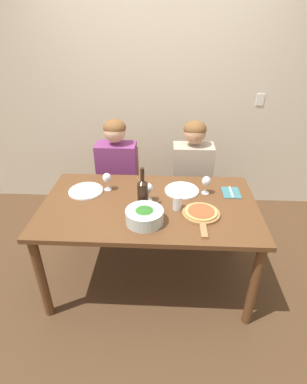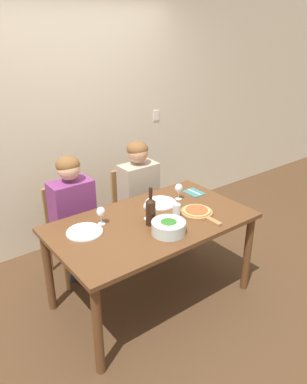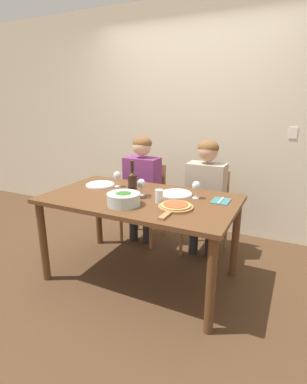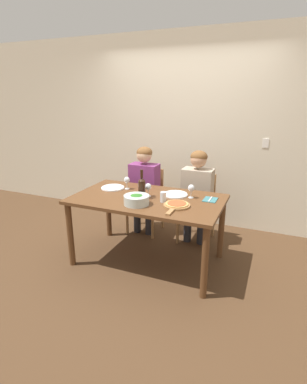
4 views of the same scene
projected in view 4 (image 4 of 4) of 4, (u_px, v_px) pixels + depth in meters
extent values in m
plane|color=#4C331E|center=(148.00, 260.00, 3.52)|extent=(40.00, 40.00, 0.00)
cube|color=beige|center=(186.00, 132.00, 4.33)|extent=(10.00, 0.05, 2.70)
cube|color=white|center=(266.00, 143.00, 3.93)|extent=(0.08, 0.01, 0.12)
cube|color=brown|center=(147.00, 199.00, 3.29)|extent=(1.64, 0.94, 0.04)
cylinder|color=brown|center=(70.00, 235.00, 3.33)|extent=(0.07, 0.07, 0.74)
cylinder|color=brown|center=(205.00, 263.00, 2.77)|extent=(0.07, 0.07, 0.74)
cylinder|color=brown|center=(108.00, 210.00, 4.04)|extent=(0.07, 0.07, 0.74)
cylinder|color=brown|center=(221.00, 228.00, 3.49)|extent=(0.07, 0.07, 0.74)
cube|color=#9E7042|center=(145.00, 203.00, 4.17)|extent=(0.42, 0.42, 0.04)
cube|color=#9E7042|center=(151.00, 183.00, 4.27)|extent=(0.38, 0.03, 0.44)
cylinder|color=#9E7042|center=(127.00, 220.00, 4.14)|extent=(0.04, 0.04, 0.40)
cylinder|color=#9E7042|center=(152.00, 225.00, 4.00)|extent=(0.04, 0.04, 0.40)
cylinder|color=#9E7042|center=(139.00, 211.00, 4.47)|extent=(0.04, 0.04, 0.40)
cylinder|color=#9E7042|center=(163.00, 215.00, 4.33)|extent=(0.04, 0.04, 0.40)
cube|color=#9E7042|center=(197.00, 210.00, 3.90)|extent=(0.42, 0.42, 0.04)
cube|color=#9E7042|center=(201.00, 189.00, 4.00)|extent=(0.38, 0.03, 0.44)
cylinder|color=#9E7042|center=(178.00, 229.00, 3.87)|extent=(0.04, 0.04, 0.40)
cylinder|color=#9E7042|center=(207.00, 234.00, 3.73)|extent=(0.04, 0.04, 0.40)
cylinder|color=#9E7042|center=(186.00, 218.00, 4.20)|extent=(0.04, 0.04, 0.40)
cylinder|color=#9E7042|center=(213.00, 223.00, 4.06)|extent=(0.04, 0.04, 0.40)
cylinder|color=#28282D|center=(137.00, 217.00, 4.19)|extent=(0.10, 0.10, 0.44)
cylinder|color=#28282D|center=(149.00, 219.00, 4.13)|extent=(0.10, 0.10, 0.44)
cube|color=#7A3370|center=(144.00, 184.00, 4.06)|extent=(0.38, 0.22, 0.54)
cylinder|color=#7A3370|center=(123.00, 197.00, 3.97)|extent=(0.07, 0.31, 0.14)
cylinder|color=#7A3370|center=(151.00, 201.00, 3.82)|extent=(0.07, 0.31, 0.14)
sphere|color=#DBAD89|center=(144.00, 155.00, 3.94)|extent=(0.20, 0.20, 0.20)
ellipsoid|color=brown|center=(144.00, 152.00, 3.94)|extent=(0.21, 0.21, 0.15)
cylinder|color=#28282D|center=(188.00, 226.00, 3.92)|extent=(0.10, 0.10, 0.44)
cylinder|color=#28282D|center=(201.00, 228.00, 3.86)|extent=(0.10, 0.10, 0.44)
cube|color=tan|center=(197.00, 190.00, 3.79)|extent=(0.38, 0.22, 0.54)
cylinder|color=tan|center=(176.00, 205.00, 3.70)|extent=(0.07, 0.31, 0.14)
cylinder|color=tan|center=(208.00, 209.00, 3.55)|extent=(0.07, 0.31, 0.14)
sphere|color=tan|center=(199.00, 160.00, 3.67)|extent=(0.20, 0.20, 0.20)
ellipsoid|color=brown|center=(199.00, 157.00, 3.67)|extent=(0.21, 0.21, 0.15)
cylinder|color=black|center=(142.00, 190.00, 3.23)|extent=(0.08, 0.08, 0.20)
cone|color=black|center=(142.00, 179.00, 3.19)|extent=(0.08, 0.08, 0.03)
cylinder|color=black|center=(142.00, 174.00, 3.17)|extent=(0.03, 0.03, 0.09)
cylinder|color=silver|center=(137.00, 200.00, 3.06)|extent=(0.26, 0.26, 0.10)
ellipsoid|color=#2D6B23|center=(137.00, 199.00, 3.06)|extent=(0.22, 0.22, 0.11)
cylinder|color=white|center=(113.00, 188.00, 3.61)|extent=(0.28, 0.28, 0.01)
torus|color=white|center=(113.00, 187.00, 3.61)|extent=(0.27, 0.27, 0.02)
cylinder|color=white|center=(175.00, 195.00, 3.36)|extent=(0.28, 0.28, 0.01)
torus|color=white|center=(175.00, 194.00, 3.36)|extent=(0.27, 0.27, 0.02)
cylinder|color=#9E7042|center=(177.00, 205.00, 3.03)|extent=(0.27, 0.27, 0.02)
cube|color=#9E7042|center=(170.00, 212.00, 2.85)|extent=(0.04, 0.14, 0.02)
cylinder|color=tan|center=(177.00, 204.00, 3.02)|extent=(0.23, 0.23, 0.01)
cylinder|color=#AD4C28|center=(177.00, 203.00, 3.02)|extent=(0.19, 0.19, 0.01)
cylinder|color=silver|center=(127.00, 189.00, 3.58)|extent=(0.06, 0.06, 0.01)
cylinder|color=silver|center=(127.00, 186.00, 3.57)|extent=(0.01, 0.01, 0.07)
ellipsoid|color=silver|center=(127.00, 180.00, 3.55)|extent=(0.07, 0.07, 0.08)
ellipsoid|color=maroon|center=(127.00, 181.00, 3.55)|extent=(0.06, 0.06, 0.03)
cylinder|color=silver|center=(191.00, 198.00, 3.27)|extent=(0.06, 0.06, 0.01)
cylinder|color=silver|center=(191.00, 194.00, 3.26)|extent=(0.01, 0.01, 0.07)
ellipsoid|color=silver|center=(191.00, 188.00, 3.24)|extent=(0.07, 0.07, 0.08)
ellipsoid|color=maroon|center=(191.00, 189.00, 3.24)|extent=(0.06, 0.06, 0.03)
cylinder|color=silver|center=(148.00, 196.00, 3.32)|extent=(0.06, 0.06, 0.01)
cylinder|color=silver|center=(148.00, 193.00, 3.31)|extent=(0.01, 0.01, 0.07)
ellipsoid|color=silver|center=(148.00, 187.00, 3.29)|extent=(0.07, 0.07, 0.08)
ellipsoid|color=maroon|center=(148.00, 188.00, 3.29)|extent=(0.06, 0.06, 0.03)
cylinder|color=silver|center=(163.00, 197.00, 3.13)|extent=(0.07, 0.07, 0.11)
cube|color=#387075|center=(210.00, 200.00, 3.21)|extent=(0.14, 0.18, 0.01)
cube|color=silver|center=(210.00, 199.00, 3.21)|extent=(0.01, 0.17, 0.01)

